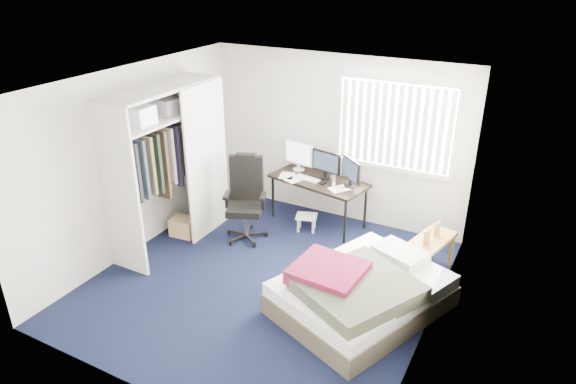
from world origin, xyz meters
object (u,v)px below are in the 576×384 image
(desk, at_px, (320,177))
(bed, at_px, (360,291))
(office_chair, at_px, (246,207))
(nightstand, at_px, (432,242))

(desk, xyz_separation_m, bed, (1.33, -1.77, -0.48))
(office_chair, relative_size, bed, 0.54)
(desk, xyz_separation_m, office_chair, (-0.75, -0.89, -0.28))
(nightstand, xyz_separation_m, bed, (-0.51, -1.19, -0.16))
(office_chair, xyz_separation_m, nightstand, (2.58, 0.30, -0.04))
(bed, bearing_deg, desk, 126.83)
(office_chair, relative_size, nightstand, 1.56)
(nightstand, relative_size, bed, 0.35)
(desk, distance_m, bed, 2.27)
(office_chair, height_order, bed, office_chair)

